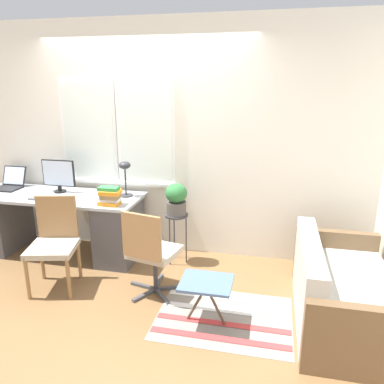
{
  "coord_description": "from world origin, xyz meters",
  "views": [
    {
      "loc": [
        1.46,
        -3.38,
        2.01
      ],
      "look_at": [
        0.67,
        0.18,
        0.93
      ],
      "focal_mm": 35.0,
      "sensor_mm": 36.0,
      "label": 1
    }
  ],
  "objects_px": {
    "desk_chair_wooden": "(54,241)",
    "folding_stool": "(206,285)",
    "keyboard": "(48,199)",
    "desk_lamp": "(125,171)",
    "couch_loveseat": "(340,295)",
    "laptop": "(9,184)",
    "monitor": "(59,175)",
    "book_stack": "(110,196)",
    "office_chair_swivel": "(151,251)",
    "potted_plant": "(176,199)",
    "mouse": "(72,199)",
    "plant_stand": "(177,220)"
  },
  "relations": [
    {
      "from": "mouse",
      "to": "plant_stand",
      "type": "height_order",
      "value": "mouse"
    },
    {
      "from": "potted_plant",
      "to": "folding_stool",
      "type": "height_order",
      "value": "potted_plant"
    },
    {
      "from": "laptop",
      "to": "potted_plant",
      "type": "height_order",
      "value": "laptop"
    },
    {
      "from": "couch_loveseat",
      "to": "potted_plant",
      "type": "xyz_separation_m",
      "value": [
        -1.66,
        0.79,
        0.51
      ]
    },
    {
      "from": "couch_loveseat",
      "to": "desk_lamp",
      "type": "bearing_deg",
      "value": 69.65
    },
    {
      "from": "keyboard",
      "to": "folding_stool",
      "type": "bearing_deg",
      "value": -22.08
    },
    {
      "from": "mouse",
      "to": "couch_loveseat",
      "type": "relative_size",
      "value": 0.05
    },
    {
      "from": "desk_lamp",
      "to": "office_chair_swivel",
      "type": "bearing_deg",
      "value": -54.9
    },
    {
      "from": "plant_stand",
      "to": "folding_stool",
      "type": "bearing_deg",
      "value": -63.08
    },
    {
      "from": "keyboard",
      "to": "couch_loveseat",
      "type": "xyz_separation_m",
      "value": [
        3.09,
        -0.53,
        -0.5
      ]
    },
    {
      "from": "plant_stand",
      "to": "folding_stool",
      "type": "distance_m",
      "value": 1.2
    },
    {
      "from": "monitor",
      "to": "potted_plant",
      "type": "bearing_deg",
      "value": -1.46
    },
    {
      "from": "office_chair_swivel",
      "to": "potted_plant",
      "type": "xyz_separation_m",
      "value": [
        0.06,
        0.73,
        0.3
      ]
    },
    {
      "from": "folding_stool",
      "to": "book_stack",
      "type": "bearing_deg",
      "value": 147.39
    },
    {
      "from": "mouse",
      "to": "book_stack",
      "type": "height_order",
      "value": "book_stack"
    },
    {
      "from": "desk_chair_wooden",
      "to": "office_chair_swivel",
      "type": "xyz_separation_m",
      "value": [
        1.0,
        0.03,
        -0.02
      ]
    },
    {
      "from": "laptop",
      "to": "monitor",
      "type": "distance_m",
      "value": 0.72
    },
    {
      "from": "mouse",
      "to": "laptop",
      "type": "bearing_deg",
      "value": 163.41
    },
    {
      "from": "book_stack",
      "to": "couch_loveseat",
      "type": "relative_size",
      "value": 0.17
    },
    {
      "from": "laptop",
      "to": "monitor",
      "type": "height_order",
      "value": "monitor"
    },
    {
      "from": "office_chair_swivel",
      "to": "potted_plant",
      "type": "height_order",
      "value": "potted_plant"
    },
    {
      "from": "mouse",
      "to": "plant_stand",
      "type": "relative_size",
      "value": 0.13
    },
    {
      "from": "laptop",
      "to": "desk_chair_wooden",
      "type": "xyz_separation_m",
      "value": [
        1.1,
        -0.82,
        -0.31
      ]
    },
    {
      "from": "monitor",
      "to": "office_chair_swivel",
      "type": "relative_size",
      "value": 0.46
    },
    {
      "from": "office_chair_swivel",
      "to": "folding_stool",
      "type": "height_order",
      "value": "office_chair_swivel"
    },
    {
      "from": "monitor",
      "to": "keyboard",
      "type": "xyz_separation_m",
      "value": [
        0.03,
        -0.3,
        -0.2
      ]
    },
    {
      "from": "laptop",
      "to": "book_stack",
      "type": "relative_size",
      "value": 1.4
    },
    {
      "from": "desk_lamp",
      "to": "office_chair_swivel",
      "type": "xyz_separation_m",
      "value": [
        0.55,
        -0.79,
        -0.57
      ]
    },
    {
      "from": "office_chair_swivel",
      "to": "desk_chair_wooden",
      "type": "bearing_deg",
      "value": 14.65
    },
    {
      "from": "office_chair_swivel",
      "to": "plant_stand",
      "type": "bearing_deg",
      "value": -81.76
    },
    {
      "from": "laptop",
      "to": "keyboard",
      "type": "distance_m",
      "value": 0.8
    },
    {
      "from": "keyboard",
      "to": "desk_lamp",
      "type": "height_order",
      "value": "desk_lamp"
    },
    {
      "from": "folding_stool",
      "to": "mouse",
      "type": "bearing_deg",
      "value": 154.11
    },
    {
      "from": "laptop",
      "to": "mouse",
      "type": "height_order",
      "value": "laptop"
    },
    {
      "from": "desk_lamp",
      "to": "keyboard",
      "type": "bearing_deg",
      "value": -158.7
    },
    {
      "from": "book_stack",
      "to": "desk_lamp",
      "type": "bearing_deg",
      "value": 84.01
    },
    {
      "from": "monitor",
      "to": "laptop",
      "type": "bearing_deg",
      "value": 178.47
    },
    {
      "from": "keyboard",
      "to": "desk_chair_wooden",
      "type": "relative_size",
      "value": 0.45
    },
    {
      "from": "mouse",
      "to": "plant_stand",
      "type": "bearing_deg",
      "value": 12.56
    },
    {
      "from": "plant_stand",
      "to": "office_chair_swivel",
      "type": "bearing_deg",
      "value": -94.59
    },
    {
      "from": "desk_chair_wooden",
      "to": "couch_loveseat",
      "type": "relative_size",
      "value": 0.63
    },
    {
      "from": "monitor",
      "to": "keyboard",
      "type": "height_order",
      "value": "monitor"
    },
    {
      "from": "desk_lamp",
      "to": "couch_loveseat",
      "type": "distance_m",
      "value": 2.55
    },
    {
      "from": "desk_chair_wooden",
      "to": "folding_stool",
      "type": "relative_size",
      "value": 2.08
    },
    {
      "from": "laptop",
      "to": "plant_stand",
      "type": "height_order",
      "value": "laptop"
    },
    {
      "from": "keyboard",
      "to": "desk_lamp",
      "type": "relative_size",
      "value": 1.0
    },
    {
      "from": "mouse",
      "to": "potted_plant",
      "type": "xyz_separation_m",
      "value": [
        1.13,
        0.25,
        0.01
      ]
    },
    {
      "from": "desk_chair_wooden",
      "to": "couch_loveseat",
      "type": "bearing_deg",
      "value": -14.4
    },
    {
      "from": "mouse",
      "to": "desk_lamp",
      "type": "height_order",
      "value": "desk_lamp"
    },
    {
      "from": "desk_lamp",
      "to": "book_stack",
      "type": "bearing_deg",
      "value": -95.99
    }
  ]
}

